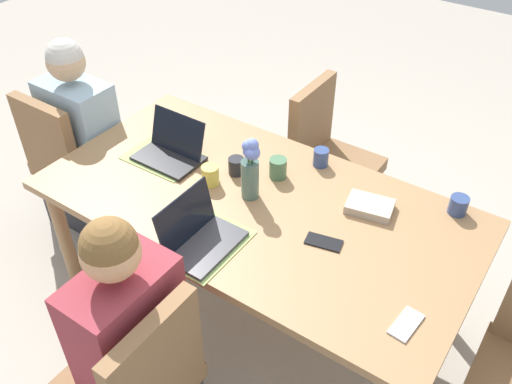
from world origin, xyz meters
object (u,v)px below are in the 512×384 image
object	(u,v)px
dining_table	(256,213)
coffee_mug_near_right	(210,175)
chair_far_right_near	(327,153)
coffee_mug_far_left	(278,168)
coffee_mug_near_left	(236,166)
book_red_cover	(370,206)
person_near_left_mid	(134,353)
laptop_head_left_left_near	(171,150)
coffee_mug_centre_left	(321,157)
flower_vase	(250,167)
person_head_left_left_near	(86,150)
laptop_near_left_mid	(199,236)
phone_black	(324,242)
coffee_mug_centre_right	(458,205)
phone_silver	(406,324)
chair_head_left_left_near	(70,156)
chair_near_left_mid	(138,378)

from	to	relation	value
dining_table	coffee_mug_near_right	bearing A→B (deg)	-176.30
chair_far_right_near	coffee_mug_far_left	distance (m)	0.68
coffee_mug_near_left	coffee_mug_far_left	size ratio (longest dim) A/B	0.85
book_red_cover	coffee_mug_near_left	bearing A→B (deg)	178.51
person_near_left_mid	chair_far_right_near	bearing A→B (deg)	91.93
laptop_head_left_left_near	coffee_mug_near_right	bearing A→B (deg)	-10.66
chair_far_right_near	coffee_mug_centre_left	distance (m)	0.54
dining_table	person_near_left_mid	size ratio (longest dim) A/B	1.65
person_near_left_mid	flower_vase	world-z (taller)	person_near_left_mid
person_head_left_left_near	coffee_mug_near_left	distance (m)	1.05
chair_far_right_near	laptop_head_left_left_near	world-z (taller)	laptop_head_left_left_near
laptop_near_left_mid	phone_black	distance (m)	0.51
coffee_mug_centre_right	phone_silver	distance (m)	0.70
chair_head_left_left_near	dining_table	bearing A→B (deg)	1.96
person_near_left_mid	phone_silver	world-z (taller)	person_near_left_mid
flower_vase	phone_black	distance (m)	0.46
flower_vase	coffee_mug_near_left	distance (m)	0.22
person_head_left_left_near	coffee_mug_far_left	bearing A→B (deg)	8.42
person_near_left_mid	coffee_mug_far_left	distance (m)	1.04
coffee_mug_far_left	book_red_cover	distance (m)	0.47
laptop_near_left_mid	coffee_mug_near_right	size ratio (longest dim) A/B	3.36
book_red_cover	laptop_near_left_mid	bearing A→B (deg)	-140.58
dining_table	phone_black	world-z (taller)	phone_black
person_near_left_mid	coffee_mug_centre_right	size ratio (longest dim) A/B	14.44
person_near_left_mid	flower_vase	bearing A→B (deg)	91.82
chair_head_left_left_near	laptop_near_left_mid	bearing A→B (deg)	-14.50
flower_vase	laptop_near_left_mid	distance (m)	0.39
chair_head_left_left_near	book_red_cover	distance (m)	1.75
chair_head_left_left_near	phone_black	bearing A→B (deg)	-0.74
coffee_mug_far_left	phone_silver	distance (m)	0.96
flower_vase	phone_black	world-z (taller)	flower_vase
chair_far_right_near	laptop_near_left_mid	distance (m)	1.22
laptop_head_left_left_near	coffee_mug_far_left	bearing A→B (deg)	18.23
person_near_left_mid	coffee_mug_centre_right	distance (m)	1.48
person_near_left_mid	coffee_mug_centre_left	world-z (taller)	person_near_left_mid
coffee_mug_centre_right	book_red_cover	bearing A→B (deg)	-148.17
laptop_near_left_mid	phone_black	xyz separation A→B (m)	(0.42, 0.30, -0.04)
dining_table	laptop_head_left_left_near	world-z (taller)	laptop_head_left_left_near
dining_table	coffee_mug_centre_left	size ratio (longest dim) A/B	22.39
laptop_near_left_mid	coffee_mug_centre_right	xyz separation A→B (m)	(0.80, 0.79, -0.00)
coffee_mug_centre_right	phone_silver	size ratio (longest dim) A/B	0.55
chair_near_left_mid	coffee_mug_near_left	distance (m)	1.05
person_head_left_left_near	phone_silver	world-z (taller)	person_head_left_left_near
chair_near_left_mid	book_red_cover	distance (m)	1.19
coffee_mug_near_left	book_red_cover	xyz separation A→B (m)	(0.64, 0.11, -0.02)
coffee_mug_near_left	chair_near_left_mid	bearing A→B (deg)	-75.40
person_near_left_mid	coffee_mug_near_right	world-z (taller)	person_near_left_mid
chair_far_right_near	book_red_cover	bearing A→B (deg)	-49.01
chair_head_left_left_near	person_head_left_left_near	world-z (taller)	person_head_left_left_near
person_near_left_mid	chair_far_right_near	world-z (taller)	person_near_left_mid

